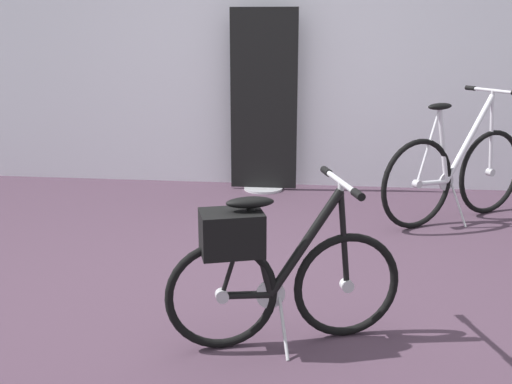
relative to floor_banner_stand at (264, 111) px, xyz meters
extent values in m
plane|color=#473342|center=(0.03, -2.25, -0.73)|extent=(6.76, 6.76, 0.00)
cube|color=silver|center=(0.03, 0.27, 0.76)|extent=(6.76, 0.10, 2.96)
cylinder|color=#B7B7BC|center=(0.00, 0.00, -0.72)|extent=(0.36, 0.36, 0.02)
cube|color=black|center=(0.00, 0.00, 0.10)|extent=(0.60, 0.02, 1.61)
torus|color=black|center=(0.69, -2.73, -0.46)|extent=(0.51, 0.20, 0.53)
cylinder|color=#B7B7BC|center=(0.69, -2.73, -0.46)|extent=(0.07, 0.07, 0.06)
torus|color=black|center=(0.12, -2.92, -0.46)|extent=(0.51, 0.20, 0.53)
cylinder|color=#B7B7BC|center=(0.12, -2.92, -0.46)|extent=(0.07, 0.07, 0.06)
cylinder|color=black|center=(0.23, -2.88, -0.47)|extent=(0.23, 0.11, 0.05)
cylinder|color=black|center=(0.49, -2.80, -0.23)|extent=(0.36, 0.15, 0.51)
cylinder|color=black|center=(0.29, -2.86, -0.26)|extent=(0.14, 0.08, 0.44)
cylinder|color=black|center=(0.23, -2.88, -0.47)|extent=(0.23, 0.10, 0.04)
cylinder|color=black|center=(0.67, -2.74, -0.23)|extent=(0.08, 0.05, 0.48)
cylinder|color=black|center=(0.18, -2.90, -0.25)|extent=(0.15, 0.07, 0.43)
ellipsoid|color=black|center=(0.24, -2.88, -0.02)|extent=(0.24, 0.15, 0.05)
cylinder|color=#B7B7BC|center=(0.65, -2.75, 0.03)|extent=(0.03, 0.03, 0.04)
cylinder|color=#B7B7BC|center=(0.65, -2.75, 0.05)|extent=(0.16, 0.43, 0.03)
cylinder|color=black|center=(0.71, -2.96, 0.05)|extent=(0.06, 0.10, 0.04)
cylinder|color=black|center=(0.58, -2.54, 0.05)|extent=(0.06, 0.10, 0.04)
cylinder|color=#B7B7BC|center=(0.33, -2.85, -0.48)|extent=(0.14, 0.06, 0.14)
cylinder|color=#B7B7BC|center=(0.40, -2.92, -0.61)|extent=(0.07, 0.19, 0.25)
cube|color=black|center=(0.16, -2.91, -0.16)|extent=(0.33, 0.28, 0.20)
torus|color=black|center=(1.88, -0.53, -0.39)|extent=(0.57, 0.43, 0.68)
cylinder|color=#B7B7BC|center=(1.88, -0.53, -0.39)|extent=(0.08, 0.08, 0.06)
torus|color=black|center=(1.25, -0.99, -0.39)|extent=(0.57, 0.43, 0.68)
cylinder|color=#B7B7BC|center=(1.25, -0.99, -0.39)|extent=(0.08, 0.08, 0.06)
cylinder|color=silver|center=(1.37, -0.90, -0.40)|extent=(0.26, 0.20, 0.05)
cylinder|color=silver|center=(1.66, -0.69, -0.09)|extent=(0.40, 0.30, 0.65)
cylinder|color=silver|center=(1.43, -0.85, -0.12)|extent=(0.15, 0.12, 0.57)
cylinder|color=silver|center=(1.37, -0.90, -0.40)|extent=(0.26, 0.20, 0.04)
cylinder|color=silver|center=(1.85, -0.55, -0.08)|extent=(0.09, 0.08, 0.61)
cylinder|color=silver|center=(1.31, -0.94, -0.12)|extent=(0.17, 0.13, 0.55)
ellipsoid|color=black|center=(1.38, -0.89, 0.17)|extent=(0.23, 0.20, 0.05)
cylinder|color=#B7B7BC|center=(1.83, -0.56, 0.24)|extent=(0.03, 0.03, 0.04)
cylinder|color=#B7B7BC|center=(1.83, -0.56, 0.26)|extent=(0.28, 0.37, 0.03)
cylinder|color=black|center=(1.70, -0.39, 0.26)|extent=(0.08, 0.09, 0.04)
cylinder|color=#B7B7BC|center=(1.49, -0.81, -0.40)|extent=(0.12, 0.09, 0.14)
cylinder|color=#B7B7BC|center=(1.58, -0.85, -0.57)|extent=(0.13, 0.17, 0.31)
camera|label=1|loc=(0.58, -5.52, 0.75)|focal=43.43mm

